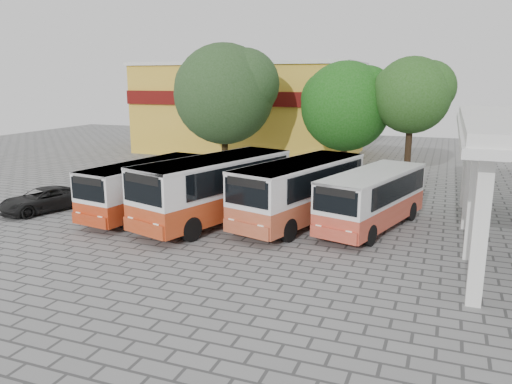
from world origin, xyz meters
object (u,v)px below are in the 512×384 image
at_px(bus_centre_right, 300,188).
at_px(parked_car, 42,200).
at_px(bus_far_left, 147,185).
at_px(bus_centre_left, 215,186).
at_px(bus_far_right, 373,196).

xyz_separation_m(bus_centre_right, parked_car, (-13.28, -2.68, -1.12)).
bearing_deg(bus_far_left, parked_car, -157.15).
relative_size(bus_centre_left, bus_centre_right, 1.05).
height_order(bus_far_right, parked_car, bus_far_right).
distance_m(bus_far_left, bus_centre_right, 7.79).
bearing_deg(bus_centre_left, parked_car, -154.49).
bearing_deg(bus_far_left, bus_centre_left, 9.83).
bearing_deg(bus_far_right, parked_car, -153.72).
height_order(bus_centre_left, bus_centre_right, bus_centre_left).
relative_size(bus_centre_right, parked_car, 2.00).
xyz_separation_m(bus_centre_left, bus_centre_right, (3.87, 1.30, -0.09)).
bearing_deg(bus_centre_right, parked_car, -152.51).
xyz_separation_m(bus_centre_left, parked_car, (-9.41, -1.38, -1.21)).
height_order(bus_far_left, parked_car, bus_far_left).
height_order(bus_far_left, bus_centre_right, bus_centre_right).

